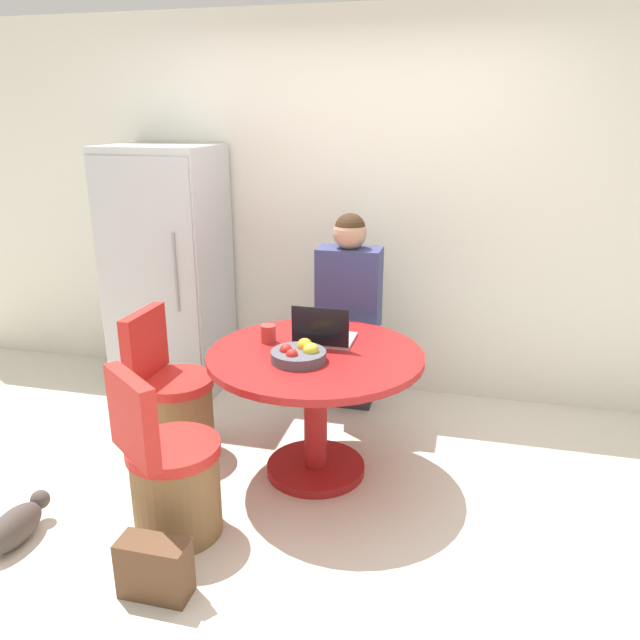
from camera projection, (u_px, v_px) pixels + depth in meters
ground_plane at (293, 505)px, 3.24m from camera, size 12.00×12.00×0.00m
wall_back at (357, 210)px, 4.31m from camera, size 7.00×0.06×2.60m
refrigerator at (169, 272)px, 4.41m from camera, size 0.74×0.65×1.74m
dining_table at (316, 386)px, 3.38m from camera, size 1.16×1.16×0.73m
chair_near_left_corner at (172, 480)px, 2.94m from camera, size 0.51×0.51×0.87m
chair_left_side at (174, 407)px, 3.67m from camera, size 0.44×0.44×0.87m
person_seated at (350, 306)px, 4.05m from camera, size 0.40×0.37×1.36m
laptop at (324, 335)px, 3.45m from camera, size 0.32×0.26×0.23m
fruit_bowl at (299, 354)px, 3.20m from camera, size 0.29×0.29×0.10m
coffee_cup at (268, 334)px, 3.46m from camera, size 0.08×0.08×0.10m
cat at (16, 526)px, 2.94m from camera, size 0.16×0.46×0.17m
handbag at (155, 568)px, 2.61m from camera, size 0.30×0.14×0.26m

